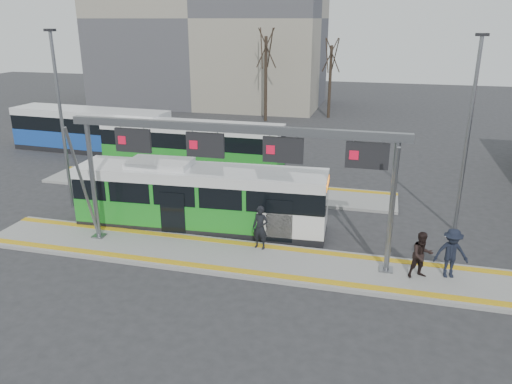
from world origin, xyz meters
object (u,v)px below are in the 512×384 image
gantry (234,152)px  passenger_c (451,253)px  hero_bus (200,198)px  passenger_b (422,255)px

gantry → passenger_c: 8.66m
hero_bus → passenger_b: (9.40, -2.63, -0.38)m
hero_bus → passenger_b: bearing=-18.9°
passenger_b → hero_bus: bearing=138.9°
gantry → hero_bus: gantry is taller
gantry → passenger_b: gantry is taller
hero_bus → passenger_b: size_ratio=6.47×
hero_bus → passenger_b: 9.76m
hero_bus → gantry: bearing=-49.3°
passenger_b → passenger_c: 1.06m
hero_bus → passenger_c: 10.68m
passenger_b → passenger_c: bearing=-9.5°
gantry → passenger_c: (8.04, 0.12, -3.22)m
gantry → passenger_b: bearing=-1.4°
hero_bus → passenger_c: (10.42, -2.34, -0.32)m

